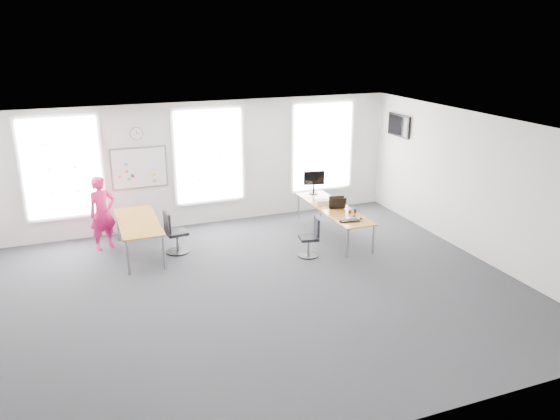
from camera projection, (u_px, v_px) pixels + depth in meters
name	position (u px, v px, depth m)	size (l,w,h in m)	color
floor	(250.00, 293.00, 10.01)	(10.00, 10.00, 0.00)	#26252B
ceiling	(246.00, 130.00, 9.06)	(10.00, 10.00, 0.00)	silver
wall_back	(197.00, 165.00, 13.07)	(10.00, 10.00, 0.00)	white
wall_front	(360.00, 326.00, 6.00)	(10.00, 10.00, 0.00)	white
wall_right	(479.00, 187.00, 11.24)	(10.00, 10.00, 0.00)	white
window_left	(62.00, 168.00, 11.96)	(1.60, 0.06, 2.20)	white
window_mid	(209.00, 156.00, 13.08)	(1.60, 0.06, 2.20)	white
window_right	(322.00, 147.00, 14.11)	(1.60, 0.06, 2.20)	white
desk_right	(333.00, 209.00, 12.63)	(0.73, 2.75, 0.67)	#B57B2C
desk_left	(138.00, 224.00, 11.51)	(0.82, 2.06, 0.75)	#B57B2C
chair_right	(311.00, 239.00, 11.53)	(0.45, 0.45, 0.84)	black
chair_left	(174.00, 235.00, 11.67)	(0.50, 0.50, 0.93)	black
person	(102.00, 213.00, 11.80)	(0.59, 0.39, 1.63)	#DB155C
whiteboard	(139.00, 168.00, 12.57)	(1.20, 0.03, 0.90)	white
wall_clock	(136.00, 134.00, 12.31)	(0.30, 0.30, 0.04)	gray
tv	(399.00, 125.00, 13.63)	(0.06, 0.90, 0.55)	black
keyboard	(349.00, 221.00, 11.71)	(0.44, 0.16, 0.02)	black
mouse	(361.00, 218.00, 11.84)	(0.07, 0.11, 0.04)	black
lens_cap	(354.00, 216.00, 12.02)	(0.07, 0.07, 0.01)	black
headphones	(352.00, 211.00, 12.20)	(0.17, 0.09, 0.10)	black
laptop_sleeve	(337.00, 203.00, 12.48)	(0.37, 0.28, 0.29)	black
paper_stack	(322.00, 202.00, 12.84)	(0.29, 0.22, 0.10)	#F4EAC7
monitor	(314.00, 180.00, 13.54)	(0.53, 0.22, 0.59)	black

